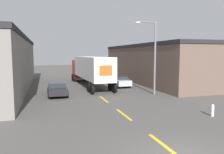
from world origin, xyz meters
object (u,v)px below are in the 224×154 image
object	(u,v)px
parked_car_left_far	(57,88)
street_lamp	(153,52)
fire_hydrant	(212,110)
semi_truck	(90,68)
parked_car_right_far	(119,81)

from	to	relation	value
parked_car_left_far	street_lamp	distance (m)	10.46
street_lamp	fire_hydrant	world-z (taller)	street_lamp
semi_truck	street_lamp	size ratio (longest dim) A/B	1.92
parked_car_right_far	fire_hydrant	size ratio (longest dim) A/B	5.69
parked_car_left_far	parked_car_right_far	world-z (taller)	same
semi_truck	fire_hydrant	world-z (taller)	semi_truck
street_lamp	semi_truck	bearing A→B (deg)	121.43
semi_truck	street_lamp	world-z (taller)	street_lamp
semi_truck	fire_hydrant	distance (m)	17.58
street_lamp	parked_car_right_far	bearing A→B (deg)	102.47
parked_car_left_far	parked_car_right_far	xyz separation A→B (m)	(8.10, 4.07, 0.00)
parked_car_left_far	street_lamp	size ratio (longest dim) A/B	0.63
fire_hydrant	parked_car_right_far	bearing A→B (deg)	96.00
street_lamp	parked_car_left_far	bearing A→B (deg)	166.11
semi_truck	parked_car_left_far	size ratio (longest dim) A/B	3.04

